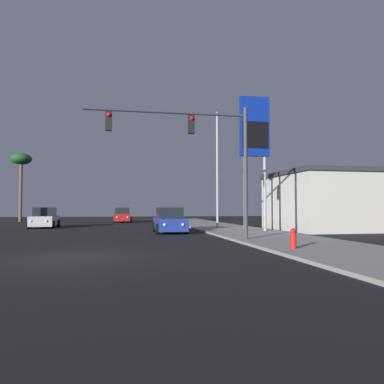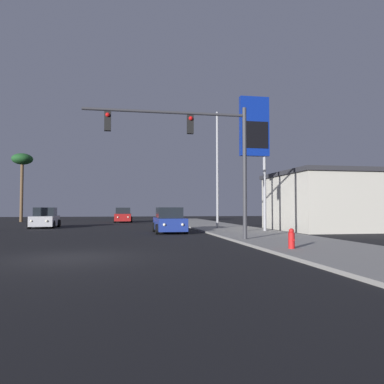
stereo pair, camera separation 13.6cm
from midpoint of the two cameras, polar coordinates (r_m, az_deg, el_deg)
The scene contains 11 objects.
ground_plane at distance 13.11m, azimuth -18.20°, elevation -9.52°, with size 120.00×120.00×0.00m, color black.
sidewalk_right at distance 24.23m, azimuth 8.33°, elevation -6.16°, with size 5.00×60.00×0.12m.
building_gas_station at distance 30.26m, azimuth 22.08°, elevation -1.29°, with size 10.30×8.30×4.30m.
car_blue at distance 24.91m, azimuth -3.59°, elevation -4.47°, with size 2.04×4.32×1.68m.
car_red at distance 43.77m, azimuth -10.64°, elevation -3.56°, with size 2.04×4.33×1.68m.
car_silver at distance 33.40m, azimuth -21.67°, elevation -3.78°, with size 2.04×4.34×1.68m.
traffic_light_mast at distance 18.24m, azimuth 1.05°, elevation 7.39°, with size 7.90×0.36×6.50m.
street_lamp at distance 29.09m, azimuth 3.49°, elevation 4.42°, with size 1.74×0.24×9.00m.
gas_station_sign at distance 25.76m, azimuth 9.35°, elevation 8.72°, with size 2.00×0.42×9.00m.
fire_hydrant at distance 14.62m, azimuth 14.91°, elevation -6.89°, with size 0.24×0.34×0.76m.
palm_tree_far at distance 48.69m, azimuth -24.66°, elevation 4.12°, with size 2.40×2.40×8.10m.
Camera 1 is at (1.66, -12.88, 1.64)m, focal length 35.00 mm.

